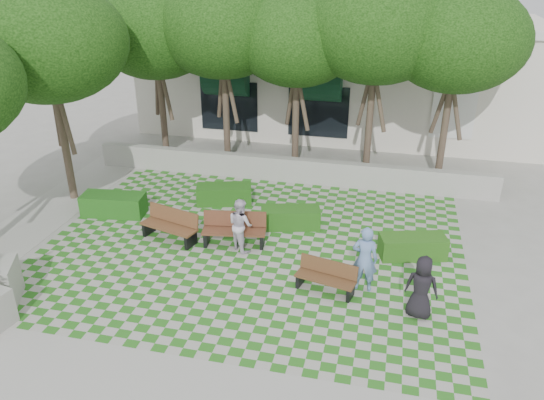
% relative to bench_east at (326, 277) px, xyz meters
% --- Properties ---
extents(ground, '(90.00, 90.00, 0.00)m').
position_rel_bench_east_xyz_m(ground, '(-2.39, 0.56, -0.39)').
color(ground, gray).
rests_on(ground, ground).
extents(lawn, '(12.00, 12.00, 0.00)m').
position_rel_bench_east_xyz_m(lawn, '(-2.39, 1.56, -0.38)').
color(lawn, '#2B721E').
rests_on(lawn, ground).
extents(sidewalk_south, '(16.00, 2.00, 0.01)m').
position_rel_bench_east_xyz_m(sidewalk_south, '(-2.39, -4.14, -0.38)').
color(sidewalk_south, '#9E9B93').
rests_on(sidewalk_south, ground).
extents(sidewalk_west, '(2.00, 12.00, 0.01)m').
position_rel_bench_east_xyz_m(sidewalk_west, '(-9.59, 1.56, -0.38)').
color(sidewalk_west, '#9E9B93').
rests_on(sidewalk_west, ground).
extents(retaining_wall, '(15.00, 0.36, 0.90)m').
position_rel_bench_east_xyz_m(retaining_wall, '(-2.39, 6.76, 0.06)').
color(retaining_wall, '#9E9B93').
rests_on(retaining_wall, ground).
extents(bench_east, '(1.61, 0.85, 0.80)m').
position_rel_bench_east_xyz_m(bench_east, '(0.00, 0.00, 0.00)').
color(bench_east, '#4F311B').
rests_on(bench_east, ground).
extents(bench_mid, '(1.92, 0.90, 0.97)m').
position_rel_bench_east_xyz_m(bench_mid, '(-2.95, 1.75, 0.08)').
color(bench_mid, '#542E1D').
rests_on(bench_mid, ground).
extents(bench_west, '(1.89, 1.07, 0.94)m').
position_rel_bench_east_xyz_m(bench_west, '(-4.89, 1.58, 0.07)').
color(bench_west, brown).
rests_on(bench_west, ground).
extents(hedge_east, '(1.95, 1.19, 0.64)m').
position_rel_bench_east_xyz_m(hedge_east, '(2.14, 2.21, -0.07)').
color(hedge_east, '#225115').
rests_on(hedge_east, ground).
extents(hedge_midright, '(1.95, 1.15, 0.64)m').
position_rel_bench_east_xyz_m(hedge_midright, '(-1.56, 3.17, -0.07)').
color(hedge_midright, '#1E4F15').
rests_on(hedge_midright, ground).
extents(hedge_midleft, '(1.98, 1.22, 0.65)m').
position_rel_bench_east_xyz_m(hedge_midleft, '(-4.11, 4.35, -0.06)').
color(hedge_midleft, '#1D4F15').
rests_on(hedge_midleft, ground).
extents(hedge_west, '(2.10, 1.04, 0.71)m').
position_rel_bench_east_xyz_m(hedge_west, '(-7.35, 2.69, -0.03)').
color(hedge_west, '#1B5216').
rests_on(hedge_west, ground).
extents(person_blue, '(0.68, 0.47, 1.78)m').
position_rel_bench_east_xyz_m(person_blue, '(0.91, 0.28, 0.50)').
color(person_blue, '#6888BF').
rests_on(person_blue, ground).
extents(person_dark, '(0.86, 0.64, 1.59)m').
position_rel_bench_east_xyz_m(person_dark, '(2.28, -0.52, 0.41)').
color(person_dark, black).
rests_on(person_dark, ground).
extents(person_white, '(0.98, 0.95, 1.58)m').
position_rel_bench_east_xyz_m(person_white, '(-2.68, 1.51, 0.40)').
color(person_white, silver).
rests_on(person_white, ground).
extents(tree_row, '(17.70, 13.40, 7.41)m').
position_rel_bench_east_xyz_m(tree_row, '(-4.25, 6.51, 4.79)').
color(tree_row, '#47382B').
rests_on(tree_row, ground).
extents(building, '(18.00, 8.92, 5.15)m').
position_rel_bench_east_xyz_m(building, '(-1.46, 14.64, 2.13)').
color(building, silver).
rests_on(building, ground).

